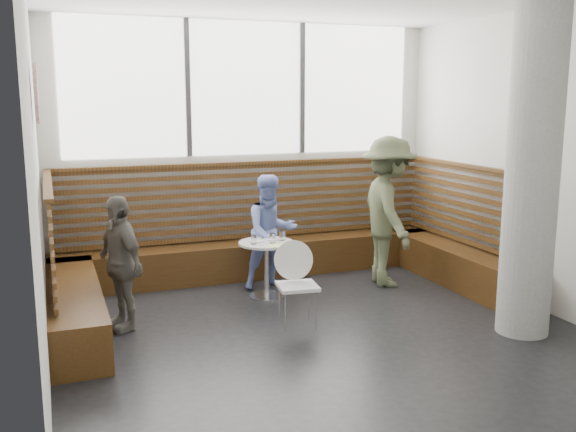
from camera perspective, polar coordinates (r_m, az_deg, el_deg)
name	(u,v)px	position (r m, az deg, el deg)	size (l,w,h in m)	color
room	(326,170)	(5.95, 3.40, 4.06)	(5.00, 5.00, 3.20)	silver
booth	(265,253)	(7.79, -2.01, -3.32)	(5.00, 2.50, 1.44)	#39230E
concrete_column	(532,170)	(6.45, 20.90, 3.88)	(0.50, 0.50, 3.20)	gray
wall_art	(36,93)	(5.79, -21.49, 10.11)	(0.50, 0.50, 0.03)	white
cafe_table	(266,258)	(7.33, -1.93, -3.72)	(0.63, 0.63, 0.65)	silver
cafe_chair	(295,277)	(6.46, 0.63, -5.44)	(0.40, 0.40, 0.84)	white
adult_man	(388,211)	(7.84, 8.90, 0.40)	(1.17, 0.68, 1.82)	#4E5639
child_back	(271,232)	(7.65, -1.52, -1.43)	(0.67, 0.52, 1.37)	#7284C5
child_left	(120,263)	(6.50, -14.70, -4.08)	(0.78, 0.33, 1.34)	#5C5A53
plate_near	(256,241)	(7.31, -2.86, -2.23)	(0.18, 0.18, 0.01)	white
plate_far	(272,239)	(7.42, -1.40, -2.03)	(0.19, 0.19, 0.01)	white
glass_left	(254,240)	(7.18, -3.08, -2.11)	(0.06, 0.06, 0.10)	white
glass_mid	(273,238)	(7.23, -1.39, -1.96)	(0.07, 0.07, 0.11)	white
glass_right	(282,235)	(7.36, -0.51, -1.74)	(0.07, 0.07, 0.11)	white
menu_card	(278,245)	(7.12, -0.91, -2.61)	(0.22, 0.15, 0.00)	#A5C64C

